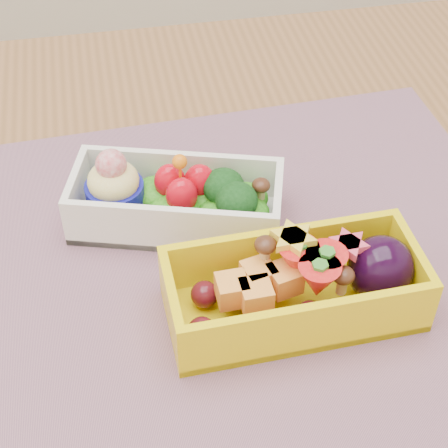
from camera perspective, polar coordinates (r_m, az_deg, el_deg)
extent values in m
cube|color=brown|center=(0.64, 0.83, -3.34)|extent=(1.20, 0.80, 0.04)
cube|color=#8E626E|center=(0.62, -0.60, -3.00)|extent=(0.56, 0.44, 0.00)
cube|color=white|center=(0.63, -3.71, 1.80)|extent=(0.20, 0.13, 0.05)
ellipsoid|color=#54BD26|center=(0.64, -3.68, 1.34)|extent=(0.18, 0.11, 0.02)
cylinder|color=#13158F|center=(0.64, -8.41, 1.95)|extent=(0.05, 0.05, 0.03)
sphere|color=red|center=(0.62, -8.76, 4.59)|extent=(0.03, 0.03, 0.03)
ellipsoid|color=red|center=(0.63, -4.22, 3.32)|extent=(0.03, 0.02, 0.03)
ellipsoid|color=red|center=(0.62, -3.30, 2.23)|extent=(0.03, 0.02, 0.03)
ellipsoid|color=red|center=(0.63, -1.91, 3.29)|extent=(0.03, 0.02, 0.03)
sphere|color=orange|center=(0.61, -3.46, 4.85)|extent=(0.01, 0.01, 0.01)
ellipsoid|color=black|center=(0.63, -0.03, 2.92)|extent=(0.04, 0.04, 0.03)
ellipsoid|color=black|center=(0.61, 0.99, 1.81)|extent=(0.04, 0.04, 0.03)
ellipsoid|color=#3F2111|center=(0.62, 2.89, 3.02)|extent=(0.02, 0.02, 0.01)
cube|color=yellow|center=(0.56, 5.47, -5.05)|extent=(0.20, 0.09, 0.05)
ellipsoid|color=#4C0E17|center=(0.56, 1.61, -6.69)|extent=(0.10, 0.05, 0.02)
cube|color=orange|center=(0.55, 2.57, -4.71)|extent=(0.05, 0.04, 0.02)
cone|color=red|center=(0.56, 5.70, -2.90)|extent=(0.03, 0.03, 0.03)
cone|color=red|center=(0.55, 7.85, -3.42)|extent=(0.03, 0.03, 0.03)
cone|color=red|center=(0.55, 7.32, -4.44)|extent=(0.03, 0.03, 0.03)
cylinder|color=yellow|center=(0.55, 5.39, -1.12)|extent=(0.04, 0.04, 0.01)
cylinder|color=#E53F5B|center=(0.56, 9.66, -1.60)|extent=(0.03, 0.03, 0.01)
ellipsoid|color=#3F2111|center=(0.56, 3.16, -2.95)|extent=(0.02, 0.02, 0.01)
ellipsoid|color=#3F2111|center=(0.55, 9.15, -4.60)|extent=(0.02, 0.02, 0.01)
ellipsoid|color=black|center=(0.58, 12.04, -3.43)|extent=(0.05, 0.05, 0.05)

